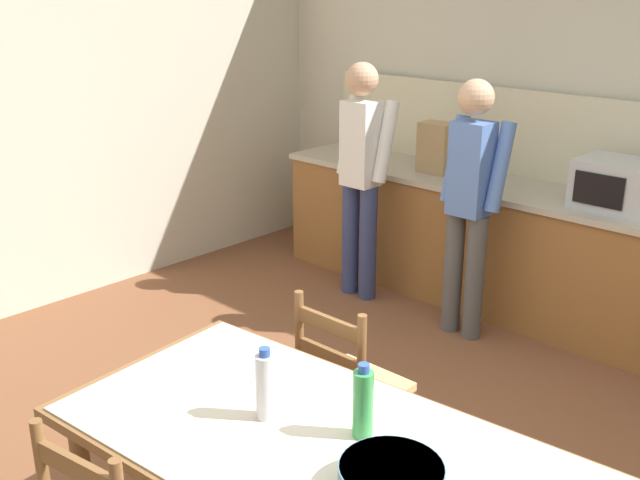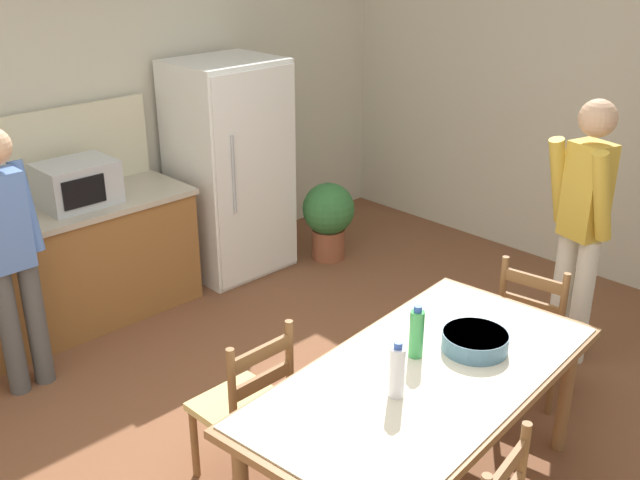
{
  "view_description": "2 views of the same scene",
  "coord_description": "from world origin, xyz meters",
  "px_view_note": "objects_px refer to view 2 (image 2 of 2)",
  "views": [
    {
      "loc": [
        1.58,
        -2.18,
        2.21
      ],
      "look_at": [
        -0.45,
        -0.03,
        1.17
      ],
      "focal_mm": 42.0,
      "sensor_mm": 36.0,
      "label": 1
    },
    {
      "loc": [
        -2.28,
        -2.4,
        2.67
      ],
      "look_at": [
        0.16,
        0.11,
        1.18
      ],
      "focal_mm": 42.0,
      "sensor_mm": 36.0,
      "label": 2
    }
  ],
  "objects_px": {
    "person_by_table": "(582,220)",
    "potted_plant": "(328,216)",
    "bottle_near_centre": "(397,371)",
    "chair_head_end": "(536,329)",
    "refrigerator": "(230,168)",
    "serving_bowl": "(475,340)",
    "person_at_counter": "(9,249)",
    "chair_side_far_left": "(246,407)",
    "dining_table": "(424,387)",
    "microwave": "(77,183)",
    "bottle_off_centre": "(417,333)"
  },
  "relations": [
    {
      "from": "person_by_table",
      "to": "potted_plant",
      "type": "relative_size",
      "value": 2.58
    },
    {
      "from": "bottle_near_centre",
      "to": "chair_head_end",
      "type": "relative_size",
      "value": 0.3
    },
    {
      "from": "refrigerator",
      "to": "serving_bowl",
      "type": "height_order",
      "value": "refrigerator"
    },
    {
      "from": "chair_head_end",
      "to": "person_by_table",
      "type": "xyz_separation_m",
      "value": [
        0.55,
        0.08,
        0.52
      ]
    },
    {
      "from": "person_at_counter",
      "to": "person_by_table",
      "type": "distance_m",
      "value": 3.45
    },
    {
      "from": "chair_side_far_left",
      "to": "refrigerator",
      "type": "bearing_deg",
      "value": -127.54
    },
    {
      "from": "dining_table",
      "to": "potted_plant",
      "type": "distance_m",
      "value": 2.99
    },
    {
      "from": "dining_table",
      "to": "microwave",
      "type": "bearing_deg",
      "value": 94.21
    },
    {
      "from": "bottle_near_centre",
      "to": "person_by_table",
      "type": "xyz_separation_m",
      "value": [
        2.02,
        0.21,
        0.09
      ]
    },
    {
      "from": "bottle_near_centre",
      "to": "chair_head_end",
      "type": "distance_m",
      "value": 1.53
    },
    {
      "from": "bottle_off_centre",
      "to": "bottle_near_centre",
      "type": "bearing_deg",
      "value": -155.08
    },
    {
      "from": "bottle_near_centre",
      "to": "person_by_table",
      "type": "height_order",
      "value": "person_by_table"
    },
    {
      "from": "microwave",
      "to": "chair_head_end",
      "type": "distance_m",
      "value": 3.14
    },
    {
      "from": "dining_table",
      "to": "serving_bowl",
      "type": "bearing_deg",
      "value": -6.64
    },
    {
      "from": "chair_side_far_left",
      "to": "bottle_near_centre",
      "type": "bearing_deg",
      "value": 108.68
    },
    {
      "from": "microwave",
      "to": "dining_table",
      "type": "relative_size",
      "value": 0.25
    },
    {
      "from": "refrigerator",
      "to": "bottle_near_centre",
      "type": "xyz_separation_m",
      "value": [
        -1.31,
        -2.85,
        0.02
      ]
    },
    {
      "from": "serving_bowl",
      "to": "chair_head_end",
      "type": "relative_size",
      "value": 0.35
    },
    {
      "from": "refrigerator",
      "to": "chair_side_far_left",
      "type": "relative_size",
      "value": 1.89
    },
    {
      "from": "bottle_off_centre",
      "to": "chair_side_far_left",
      "type": "height_order",
      "value": "bottle_off_centre"
    },
    {
      "from": "microwave",
      "to": "serving_bowl",
      "type": "height_order",
      "value": "microwave"
    },
    {
      "from": "chair_side_far_left",
      "to": "person_at_counter",
      "type": "distance_m",
      "value": 1.73
    },
    {
      "from": "dining_table",
      "to": "potted_plant",
      "type": "xyz_separation_m",
      "value": [
        1.76,
        2.4,
        -0.29
      ]
    },
    {
      "from": "chair_head_end",
      "to": "potted_plant",
      "type": "relative_size",
      "value": 1.36
    },
    {
      "from": "serving_bowl",
      "to": "person_by_table",
      "type": "height_order",
      "value": "person_by_table"
    },
    {
      "from": "refrigerator",
      "to": "person_at_counter",
      "type": "height_order",
      "value": "refrigerator"
    },
    {
      "from": "bottle_off_centre",
      "to": "person_at_counter",
      "type": "relative_size",
      "value": 0.16
    },
    {
      "from": "bottle_near_centre",
      "to": "person_at_counter",
      "type": "bearing_deg",
      "value": 106.32
    },
    {
      "from": "serving_bowl",
      "to": "potted_plant",
      "type": "distance_m",
      "value": 2.85
    },
    {
      "from": "chair_side_far_left",
      "to": "dining_table",
      "type": "bearing_deg",
      "value": 123.86
    },
    {
      "from": "microwave",
      "to": "person_at_counter",
      "type": "height_order",
      "value": "person_at_counter"
    },
    {
      "from": "microwave",
      "to": "chair_head_end",
      "type": "xyz_separation_m",
      "value": [
        1.44,
        -2.73,
        -0.59
      ]
    },
    {
      "from": "chair_head_end",
      "to": "potted_plant",
      "type": "height_order",
      "value": "chair_head_end"
    },
    {
      "from": "chair_head_end",
      "to": "potted_plant",
      "type": "xyz_separation_m",
      "value": [
        0.54,
        2.28,
        -0.06
      ]
    },
    {
      "from": "bottle_near_centre",
      "to": "serving_bowl",
      "type": "height_order",
      "value": "bottle_near_centre"
    },
    {
      "from": "bottle_near_centre",
      "to": "bottle_off_centre",
      "type": "relative_size",
      "value": 1.0
    },
    {
      "from": "dining_table",
      "to": "bottle_off_centre",
      "type": "relative_size",
      "value": 7.26
    },
    {
      "from": "bottle_near_centre",
      "to": "chair_side_far_left",
      "type": "xyz_separation_m",
      "value": [
        -0.26,
        0.74,
        -0.43
      ]
    },
    {
      "from": "serving_bowl",
      "to": "chair_side_far_left",
      "type": "distance_m",
      "value": 1.18
    },
    {
      "from": "bottle_near_centre",
      "to": "bottle_off_centre",
      "type": "height_order",
      "value": "same"
    },
    {
      "from": "microwave",
      "to": "potted_plant",
      "type": "bearing_deg",
      "value": -12.78
    },
    {
      "from": "bottle_off_centre",
      "to": "person_by_table",
      "type": "bearing_deg",
      "value": 2.17
    },
    {
      "from": "bottle_off_centre",
      "to": "serving_bowl",
      "type": "bearing_deg",
      "value": -33.1
    },
    {
      "from": "dining_table",
      "to": "bottle_off_centre",
      "type": "bearing_deg",
      "value": 56.54
    },
    {
      "from": "bottle_off_centre",
      "to": "microwave",
      "type": "bearing_deg",
      "value": 96.14
    },
    {
      "from": "person_by_table",
      "to": "potted_plant",
      "type": "bearing_deg",
      "value": -74.75
    },
    {
      "from": "serving_bowl",
      "to": "person_at_counter",
      "type": "xyz_separation_m",
      "value": [
        -1.26,
        2.36,
        0.13
      ]
    },
    {
      "from": "microwave",
      "to": "chair_side_far_left",
      "type": "xyz_separation_m",
      "value": [
        -0.29,
        -2.13,
        -0.59
      ]
    },
    {
      "from": "refrigerator",
      "to": "dining_table",
      "type": "bearing_deg",
      "value": -110.87
    },
    {
      "from": "potted_plant",
      "to": "chair_head_end",
      "type": "bearing_deg",
      "value": -103.23
    }
  ]
}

